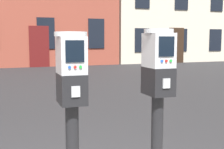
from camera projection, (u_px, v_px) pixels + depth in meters
name	position (u px, v px, depth m)	size (l,w,h in m)	color
parking_meter_near_kerb	(72.00, 95.00, 2.07)	(0.22, 0.25, 1.35)	black
parking_meter_twin_adjacent	(158.00, 87.00, 2.29)	(0.22, 0.25, 1.37)	black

